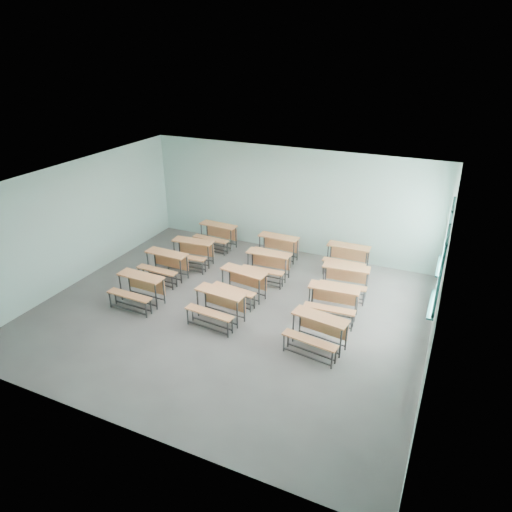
{
  "coord_description": "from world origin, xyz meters",
  "views": [
    {
      "loc": [
        4.43,
        -8.31,
        5.92
      ],
      "look_at": [
        0.13,
        1.2,
        1.0
      ],
      "focal_mm": 32.0,
      "sensor_mm": 36.0,
      "label": 1
    }
  ],
  "objects_px": {
    "desk_unit_r0c0": "(139,286)",
    "desk_unit_r1c2": "(333,298)",
    "desk_unit_r2c0": "(192,250)",
    "desk_unit_r3c0": "(217,233)",
    "desk_unit_r3c2": "(347,255)",
    "desk_unit_r3c1": "(277,245)",
    "desk_unit_r0c2": "(318,329)",
    "desk_unit_r2c1": "(267,262)",
    "desk_unit_r2c2": "(345,277)",
    "desk_unit_r0c1": "(218,302)",
    "desk_unit_r1c0": "(165,262)",
    "desk_unit_r1c1": "(242,281)"
  },
  "relations": [
    {
      "from": "desk_unit_r0c0",
      "to": "desk_unit_r3c0",
      "type": "xyz_separation_m",
      "value": [
        0.09,
        3.8,
        0.0
      ]
    },
    {
      "from": "desk_unit_r0c0",
      "to": "desk_unit_r2c2",
      "type": "xyz_separation_m",
      "value": [
        4.49,
        2.56,
        0.0
      ]
    },
    {
      "from": "desk_unit_r3c2",
      "to": "desk_unit_r3c1",
      "type": "bearing_deg",
      "value": -175.68
    },
    {
      "from": "desk_unit_r0c1",
      "to": "desk_unit_r3c1",
      "type": "distance_m",
      "value": 3.58
    },
    {
      "from": "desk_unit_r2c2",
      "to": "desk_unit_r3c0",
      "type": "bearing_deg",
      "value": 158.94
    },
    {
      "from": "desk_unit_r0c0",
      "to": "desk_unit_r1c1",
      "type": "distance_m",
      "value": 2.53
    },
    {
      "from": "desk_unit_r0c1",
      "to": "desk_unit_r3c0",
      "type": "distance_m",
      "value": 4.23
    },
    {
      "from": "desk_unit_r1c1",
      "to": "desk_unit_r3c1",
      "type": "height_order",
      "value": "same"
    },
    {
      "from": "desk_unit_r0c2",
      "to": "desk_unit_r1c1",
      "type": "bearing_deg",
      "value": 160.3
    },
    {
      "from": "desk_unit_r2c0",
      "to": "desk_unit_r3c0",
      "type": "xyz_separation_m",
      "value": [
        0.04,
        1.42,
        0.0
      ]
    },
    {
      "from": "desk_unit_r0c0",
      "to": "desk_unit_r1c2",
      "type": "bearing_deg",
      "value": 18.58
    },
    {
      "from": "desk_unit_r0c2",
      "to": "desk_unit_r2c1",
      "type": "distance_m",
      "value": 3.31
    },
    {
      "from": "desk_unit_r0c1",
      "to": "desk_unit_r3c0",
      "type": "height_order",
      "value": "same"
    },
    {
      "from": "desk_unit_r3c0",
      "to": "desk_unit_r3c2",
      "type": "distance_m",
      "value": 4.13
    },
    {
      "from": "desk_unit_r0c1",
      "to": "desk_unit_r0c0",
      "type": "bearing_deg",
      "value": -172.31
    },
    {
      "from": "desk_unit_r1c2",
      "to": "desk_unit_r0c1",
      "type": "bearing_deg",
      "value": -155.91
    },
    {
      "from": "desk_unit_r3c0",
      "to": "desk_unit_r3c1",
      "type": "relative_size",
      "value": 1.02
    },
    {
      "from": "desk_unit_r1c0",
      "to": "desk_unit_r3c1",
      "type": "bearing_deg",
      "value": 46.0
    },
    {
      "from": "desk_unit_r0c0",
      "to": "desk_unit_r2c2",
      "type": "relative_size",
      "value": 0.96
    },
    {
      "from": "desk_unit_r0c0",
      "to": "desk_unit_r2c0",
      "type": "xyz_separation_m",
      "value": [
        0.05,
        2.38,
        0.0
      ]
    },
    {
      "from": "desk_unit_r1c2",
      "to": "desk_unit_r2c0",
      "type": "distance_m",
      "value": 4.56
    },
    {
      "from": "desk_unit_r0c0",
      "to": "desk_unit_r2c1",
      "type": "xyz_separation_m",
      "value": [
        2.35,
        2.51,
        0.0
      ]
    },
    {
      "from": "desk_unit_r0c0",
      "to": "desk_unit_r3c2",
      "type": "distance_m",
      "value": 5.73
    },
    {
      "from": "desk_unit_r2c1",
      "to": "desk_unit_r0c0",
      "type": "bearing_deg",
      "value": -135.35
    },
    {
      "from": "desk_unit_r0c0",
      "to": "desk_unit_r2c1",
      "type": "bearing_deg",
      "value": 48.44
    },
    {
      "from": "desk_unit_r1c1",
      "to": "desk_unit_r1c2",
      "type": "distance_m",
      "value": 2.32
    },
    {
      "from": "desk_unit_r1c2",
      "to": "desk_unit_r2c0",
      "type": "xyz_separation_m",
      "value": [
        -4.45,
        1.0,
        0.0
      ]
    },
    {
      "from": "desk_unit_r0c0",
      "to": "desk_unit_r3c0",
      "type": "distance_m",
      "value": 3.81
    },
    {
      "from": "desk_unit_r0c1",
      "to": "desk_unit_r3c0",
      "type": "bearing_deg",
      "value": 123.81
    },
    {
      "from": "desk_unit_r0c0",
      "to": "desk_unit_r1c1",
      "type": "height_order",
      "value": "same"
    },
    {
      "from": "desk_unit_r0c0",
      "to": "desk_unit_r0c2",
      "type": "bearing_deg",
      "value": 2.08
    },
    {
      "from": "desk_unit_r0c0",
      "to": "desk_unit_r1c1",
      "type": "relative_size",
      "value": 0.95
    },
    {
      "from": "desk_unit_r1c2",
      "to": "desk_unit_r2c2",
      "type": "xyz_separation_m",
      "value": [
        -0.01,
        1.18,
        0.0
      ]
    },
    {
      "from": "desk_unit_r0c2",
      "to": "desk_unit_r1c2",
      "type": "xyz_separation_m",
      "value": [
        -0.05,
        1.34,
        0.0
      ]
    },
    {
      "from": "desk_unit_r0c2",
      "to": "desk_unit_r3c1",
      "type": "distance_m",
      "value": 4.36
    },
    {
      "from": "desk_unit_r2c1",
      "to": "desk_unit_r2c0",
      "type": "bearing_deg",
      "value": -178.98
    },
    {
      "from": "desk_unit_r2c2",
      "to": "desk_unit_r2c1",
      "type": "bearing_deg",
      "value": 175.94
    },
    {
      "from": "desk_unit_r2c0",
      "to": "desk_unit_r3c0",
      "type": "bearing_deg",
      "value": 83.38
    },
    {
      "from": "desk_unit_r0c1",
      "to": "desk_unit_r1c0",
      "type": "relative_size",
      "value": 1.03
    },
    {
      "from": "desk_unit_r3c0",
      "to": "desk_unit_r0c1",
      "type": "bearing_deg",
      "value": -57.35
    },
    {
      "from": "desk_unit_r1c2",
      "to": "desk_unit_r2c2",
      "type": "distance_m",
      "value": 1.18
    },
    {
      "from": "desk_unit_r2c0",
      "to": "desk_unit_r3c2",
      "type": "relative_size",
      "value": 1.05
    },
    {
      "from": "desk_unit_r0c2",
      "to": "desk_unit_r1c2",
      "type": "bearing_deg",
      "value": 99.96
    },
    {
      "from": "desk_unit_r3c0",
      "to": "desk_unit_r3c2",
      "type": "relative_size",
      "value": 1.03
    },
    {
      "from": "desk_unit_r2c0",
      "to": "desk_unit_r2c1",
      "type": "relative_size",
      "value": 1.03
    },
    {
      "from": "desk_unit_r0c1",
      "to": "desk_unit_r0c2",
      "type": "bearing_deg",
      "value": 2.96
    },
    {
      "from": "desk_unit_r3c2",
      "to": "desk_unit_r0c2",
      "type": "bearing_deg",
      "value": -85.75
    },
    {
      "from": "desk_unit_r2c1",
      "to": "desk_unit_r3c0",
      "type": "height_order",
      "value": "same"
    },
    {
      "from": "desk_unit_r2c1",
      "to": "desk_unit_r0c1",
      "type": "bearing_deg",
      "value": -97.15
    },
    {
      "from": "desk_unit_r0c2",
      "to": "desk_unit_r0c0",
      "type": "bearing_deg",
      "value": -171.61
    }
  ]
}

